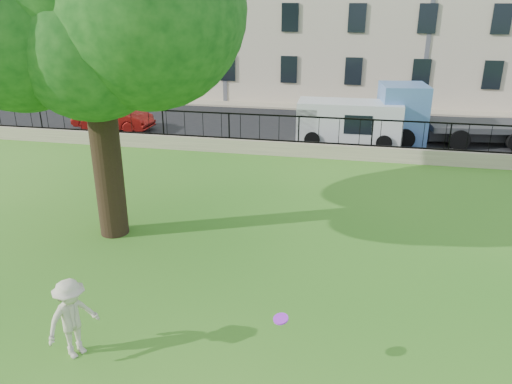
% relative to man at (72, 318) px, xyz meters
% --- Properties ---
extents(ground, '(120.00, 120.00, 0.00)m').
position_rel_man_xyz_m(ground, '(2.50, 1.43, -0.79)').
color(ground, '#2D751B').
rests_on(ground, ground).
extents(retaining_wall, '(50.00, 0.40, 0.60)m').
position_rel_man_xyz_m(retaining_wall, '(2.50, 13.43, -0.49)').
color(retaining_wall, gray).
rests_on(retaining_wall, ground).
extents(iron_railing, '(50.00, 0.05, 1.13)m').
position_rel_man_xyz_m(iron_railing, '(2.50, 13.43, 0.36)').
color(iron_railing, black).
rests_on(iron_railing, retaining_wall).
extents(street, '(60.00, 9.00, 0.01)m').
position_rel_man_xyz_m(street, '(2.50, 18.13, -0.79)').
color(street, black).
rests_on(street, ground).
extents(sidewalk, '(60.00, 1.40, 0.12)m').
position_rel_man_xyz_m(sidewalk, '(2.50, 23.33, -0.73)').
color(sidewalk, gray).
rests_on(sidewalk, ground).
extents(man, '(1.00, 1.18, 1.59)m').
position_rel_man_xyz_m(man, '(0.00, 0.00, 0.00)').
color(man, beige).
rests_on(man, ground).
extents(frisbee, '(0.28, 0.28, 0.12)m').
position_rel_man_xyz_m(frisbee, '(3.80, 0.38, 0.27)').
color(frisbee, '#B32AF1').
extents(red_sedan, '(4.06, 1.56, 1.32)m').
position_rel_man_xyz_m(red_sedan, '(-7.23, 16.03, -0.13)').
color(red_sedan, maroon).
rests_on(red_sedan, street).
extents(white_van, '(4.65, 1.87, 1.94)m').
position_rel_man_xyz_m(white_van, '(4.50, 15.83, 0.18)').
color(white_van, silver).
rests_on(white_van, street).
extents(blue_truck, '(6.59, 3.04, 2.67)m').
position_rel_man_xyz_m(blue_truck, '(9.00, 16.83, 0.54)').
color(blue_truck, '#517ABE').
rests_on(blue_truck, street).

